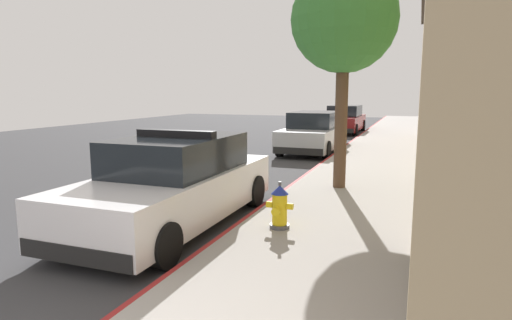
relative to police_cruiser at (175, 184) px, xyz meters
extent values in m
cube|color=#353538|center=(-3.41, 4.55, -0.84)|extent=(31.41, 60.00, 0.20)
cube|color=gray|center=(2.59, 4.55, -0.66)|extent=(2.69, 60.00, 0.17)
cube|color=maroon|center=(1.21, 4.55, -0.66)|extent=(0.08, 60.00, 0.17)
cube|color=black|center=(3.96, -0.54, 2.34)|extent=(0.06, 1.30, 1.10)
cube|color=black|center=(3.96, 5.72, 2.34)|extent=(0.06, 1.30, 1.10)
cube|color=black|center=(3.96, 11.98, 2.34)|extent=(0.06, 1.30, 1.10)
cube|color=white|center=(0.00, -0.04, -0.16)|extent=(1.84, 4.80, 0.76)
cube|color=black|center=(0.00, 0.11, 0.52)|extent=(1.64, 2.50, 0.60)
cube|color=black|center=(0.00, -2.38, -0.42)|extent=(1.76, 0.16, 0.24)
cube|color=black|center=(0.00, 2.30, -0.42)|extent=(1.76, 0.16, 0.24)
cylinder|color=black|center=(-0.86, 1.66, -0.42)|extent=(0.22, 0.64, 0.64)
cylinder|color=black|center=(0.86, 1.66, -0.42)|extent=(0.22, 0.64, 0.64)
cylinder|color=black|center=(-0.86, -1.74, -0.42)|extent=(0.22, 0.64, 0.64)
cylinder|color=black|center=(0.86, -1.74, -0.42)|extent=(0.22, 0.64, 0.64)
cube|color=black|center=(0.00, 0.06, 0.88)|extent=(1.48, 0.20, 0.12)
cube|color=red|center=(-0.35, 0.06, 0.88)|extent=(0.44, 0.18, 0.11)
cube|color=#1E33E0|center=(0.35, 0.06, 0.88)|extent=(0.44, 0.18, 0.11)
cube|color=#B2B5BA|center=(0.13, 10.15, -0.16)|extent=(1.84, 4.80, 0.76)
cube|color=black|center=(0.13, 10.30, 0.52)|extent=(1.64, 2.50, 0.60)
cube|color=black|center=(0.13, 7.81, -0.42)|extent=(1.76, 0.16, 0.24)
cube|color=black|center=(0.13, 12.49, -0.42)|extent=(1.76, 0.16, 0.24)
cylinder|color=black|center=(-0.73, 11.85, -0.42)|extent=(0.22, 0.64, 0.64)
cylinder|color=black|center=(0.99, 11.85, -0.42)|extent=(0.22, 0.64, 0.64)
cylinder|color=black|center=(-0.73, 8.45, -0.42)|extent=(0.22, 0.64, 0.64)
cylinder|color=black|center=(0.99, 8.45, -0.42)|extent=(0.22, 0.64, 0.64)
cube|color=maroon|center=(-0.04, 18.61, -0.16)|extent=(1.84, 4.80, 0.76)
cube|color=black|center=(-0.04, 18.76, 0.52)|extent=(1.64, 2.50, 0.60)
cube|color=black|center=(-0.04, 16.27, -0.42)|extent=(1.76, 0.16, 0.24)
cube|color=black|center=(-0.04, 20.95, -0.42)|extent=(1.76, 0.16, 0.24)
cylinder|color=black|center=(-0.90, 20.31, -0.42)|extent=(0.22, 0.64, 0.64)
cylinder|color=black|center=(0.82, 20.31, -0.42)|extent=(0.22, 0.64, 0.64)
cylinder|color=black|center=(-0.90, 16.91, -0.42)|extent=(0.22, 0.64, 0.64)
cylinder|color=black|center=(0.82, 16.91, -0.42)|extent=(0.22, 0.64, 0.64)
cylinder|color=#4C4C51|center=(1.93, -0.03, -0.55)|extent=(0.32, 0.32, 0.06)
cylinder|color=yellow|center=(1.93, -0.03, -0.27)|extent=(0.24, 0.24, 0.50)
cone|color=navy|center=(1.93, -0.03, 0.05)|extent=(0.28, 0.28, 0.14)
cylinder|color=#4C4C51|center=(1.93, -0.03, 0.15)|extent=(0.05, 0.05, 0.06)
cylinder|color=yellow|center=(1.76, -0.03, -0.21)|extent=(0.10, 0.10, 0.10)
cylinder|color=yellow|center=(2.10, -0.03, -0.21)|extent=(0.10, 0.10, 0.10)
cylinder|color=yellow|center=(1.93, -0.21, -0.26)|extent=(0.13, 0.12, 0.13)
cylinder|color=brown|center=(2.31, 3.34, 0.88)|extent=(0.28, 0.28, 2.92)
sphere|color=#387A33|center=(2.31, 3.34, 3.15)|extent=(2.32, 2.32, 2.32)
camera|label=1|loc=(3.93, -6.45, 1.60)|focal=30.31mm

